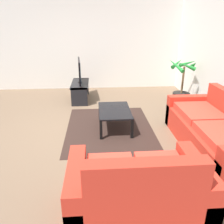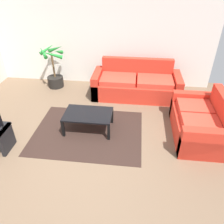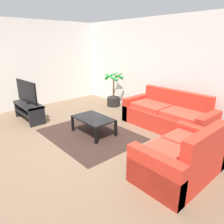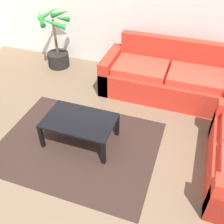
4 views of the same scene
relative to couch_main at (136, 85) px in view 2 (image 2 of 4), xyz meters
The scene contains 7 objects.
ground_plane 2.51m from the couch_main, 113.63° to the right, with size 6.60×6.60×0.00m, color brown.
wall_back 1.62m from the couch_main, 144.40° to the left, with size 6.00×0.06×2.70m, color silver.
couch_main is the anchor object (origin of this frame).
couch_loveseat 1.98m from the couch_main, 49.73° to the right, with size 0.90×1.49×0.90m.
coffee_table 1.83m from the couch_main, 120.62° to the right, with size 0.96×0.61×0.39m.
area_rug 1.94m from the couch_main, 119.10° to the right, with size 2.20×1.70×0.01m, color black.
potted_palm 2.28m from the couch_main, behind, with size 0.72×0.74×1.17m.
Camera 2 is at (0.97, -2.85, 2.84)m, focal length 35.00 mm.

